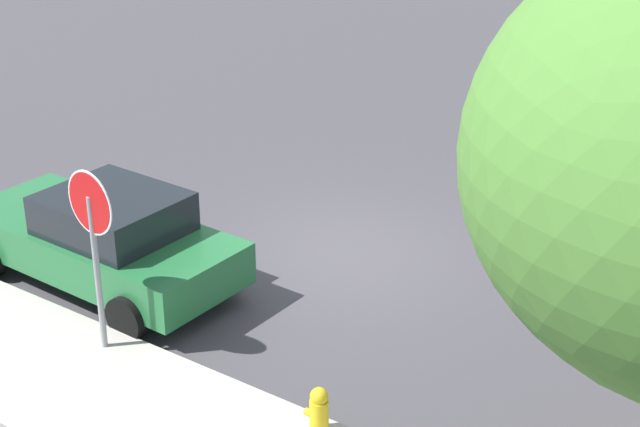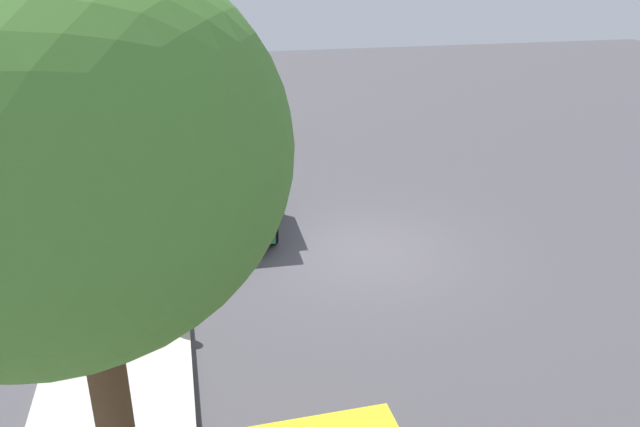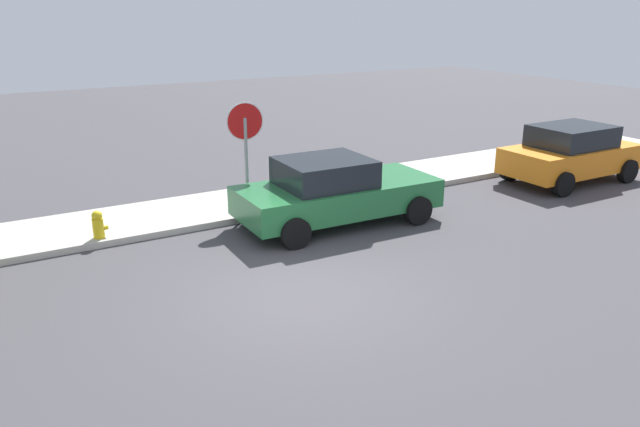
% 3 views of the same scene
% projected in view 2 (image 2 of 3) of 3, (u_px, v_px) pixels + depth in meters
% --- Properties ---
extents(ground_plane, '(60.00, 60.00, 0.00)m').
position_uv_depth(ground_plane, '(365.00, 251.00, 13.61)').
color(ground_plane, '#423F44').
extents(sidewalk_curb, '(32.00, 2.25, 0.14)m').
position_uv_depth(sidewalk_curb, '(129.00, 272.00, 12.55)').
color(sidewalk_curb, '#B2ADA3').
rests_on(sidewalk_curb, ground_plane).
extents(stop_sign, '(0.84, 0.11, 2.61)m').
position_uv_depth(stop_sign, '(158.00, 173.00, 12.83)').
color(stop_sign, gray).
rests_on(stop_sign, ground_plane).
extents(parked_car_green, '(4.49, 2.17, 1.50)m').
position_uv_depth(parked_car_green, '(225.00, 192.00, 14.84)').
color(parked_car_green, '#236B38').
rests_on(parked_car_green, ground_plane).
extents(parked_car_orange, '(3.82, 2.00, 1.55)m').
position_uv_depth(parked_car_orange, '(214.00, 117.00, 21.48)').
color(parked_car_orange, orange).
rests_on(parked_car_orange, ground_plane).
extents(street_tree_near_corner, '(3.96, 3.96, 6.29)m').
position_uv_depth(street_tree_near_corner, '(50.00, 153.00, 5.03)').
color(street_tree_near_corner, '#513823').
rests_on(street_tree_near_corner, ground_plane).
extents(fire_hydrant, '(0.30, 0.22, 0.72)m').
position_uv_depth(fire_hydrant, '(173.00, 319.00, 10.43)').
color(fire_hydrant, gold).
rests_on(fire_hydrant, ground_plane).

